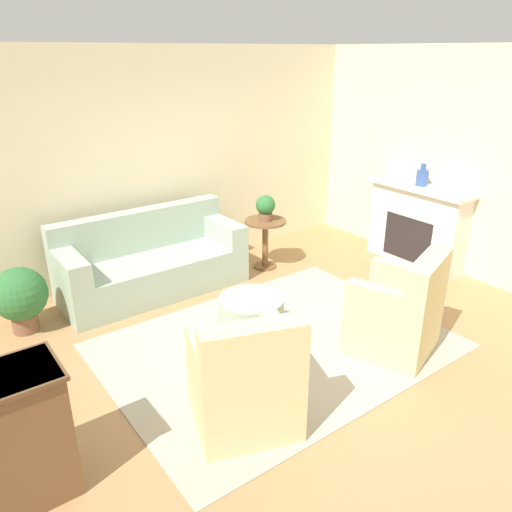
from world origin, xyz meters
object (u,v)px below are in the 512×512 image
object	(u,v)px
ottoman_table	(251,313)
potted_plant_on_side_table	(266,207)
side_table	(265,235)
potted_plant_floor	(20,296)
armchair_right	(399,314)
vase_mantel_near	(422,177)
armchair_left	(245,383)
couch	(151,264)

from	to	relation	value
ottoman_table	potted_plant_on_side_table	world-z (taller)	potted_plant_on_side_table
side_table	potted_plant_floor	world-z (taller)	potted_plant_floor
armchair_right	ottoman_table	world-z (taller)	armchair_right
vase_mantel_near	potted_plant_on_side_table	world-z (taller)	vase_mantel_near
potted_plant_on_side_table	vase_mantel_near	bearing A→B (deg)	-31.71
side_table	potted_plant_floor	distance (m)	3.03
ottoman_table	side_table	bearing A→B (deg)	48.17
armchair_left	armchair_right	world-z (taller)	same
armchair_right	potted_plant_on_side_table	bearing A→B (deg)	85.36
couch	potted_plant_on_side_table	bearing A→B (deg)	-10.00
couch	potted_plant_on_side_table	xyz separation A→B (m)	(1.52, -0.27, 0.50)
armchair_right	side_table	size ratio (longest dim) A/B	1.51
potted_plant_on_side_table	armchair_left	bearing A→B (deg)	-130.19
armchair_right	potted_plant_on_side_table	xyz separation A→B (m)	(0.19, 2.36, 0.45)
armchair_right	ottoman_table	distance (m)	1.44
couch	armchair_left	distance (m)	2.67
ottoman_table	potted_plant_floor	bearing A→B (deg)	140.18
couch	vase_mantel_near	xyz separation A→B (m)	(3.26, -1.34, 0.86)
couch	side_table	xyz separation A→B (m)	(1.52, -0.27, 0.11)
potted_plant_on_side_table	couch	bearing A→B (deg)	170.00
armchair_right	side_table	bearing A→B (deg)	85.36
armchair_left	armchair_right	size ratio (longest dim) A/B	1.00
ottoman_table	vase_mantel_near	distance (m)	3.09
armchair_right	couch	bearing A→B (deg)	116.83
couch	side_table	size ratio (longest dim) A/B	3.28
vase_mantel_near	ottoman_table	bearing A→B (deg)	-174.76
armchair_right	potted_plant_floor	bearing A→B (deg)	138.14
couch	potted_plant_floor	xyz separation A→B (m)	(-1.50, -0.09, 0.06)
armchair_right	vase_mantel_near	world-z (taller)	vase_mantel_near
armchair_right	potted_plant_on_side_table	world-z (taller)	armchair_right
armchair_left	armchair_right	bearing A→B (deg)	0.00
side_table	potted_plant_on_side_table	bearing A→B (deg)	45.00
armchair_left	potted_plant_floor	distance (m)	2.73
potted_plant_on_side_table	potted_plant_floor	world-z (taller)	potted_plant_on_side_table
armchair_left	vase_mantel_near	world-z (taller)	vase_mantel_near
ottoman_table	potted_plant_on_side_table	bearing A→B (deg)	48.17
armchair_right	side_table	xyz separation A→B (m)	(0.19, 2.36, 0.06)
armchair_right	vase_mantel_near	distance (m)	2.45
armchair_left	potted_plant_on_side_table	world-z (taller)	armchair_left
couch	ottoman_table	world-z (taller)	couch
vase_mantel_near	potted_plant_floor	world-z (taller)	vase_mantel_near
armchair_right	ottoman_table	bearing A→B (deg)	134.78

